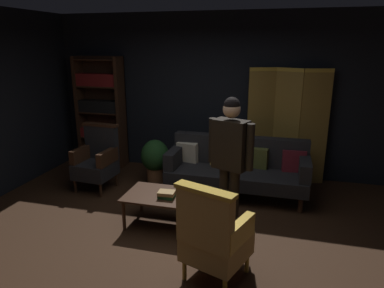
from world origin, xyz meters
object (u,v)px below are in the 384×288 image
at_px(armchair_gilt_accent, 213,236).
at_px(potted_plant, 155,159).
at_px(armchair_wing_left, 97,159).
at_px(folding_screen, 287,124).
at_px(standing_figure, 230,155).
at_px(coffee_table, 165,198).
at_px(book_green_cloth, 167,196).
at_px(bookshelf, 101,109).
at_px(book_tan_leather, 166,193).
at_px(velvet_couch, 238,166).

xyz_separation_m(armchair_gilt_accent, potted_plant, (-1.44, 2.20, -0.06)).
bearing_deg(armchair_wing_left, folding_screen, 21.46).
distance_m(armchair_gilt_accent, standing_figure, 1.06).
bearing_deg(coffee_table, potted_plant, 115.80).
relative_size(coffee_table, book_green_cloth, 5.11).
xyz_separation_m(coffee_table, book_green_cloth, (0.05, -0.08, 0.07)).
bearing_deg(armchair_gilt_accent, armchair_wing_left, 141.98).
bearing_deg(standing_figure, book_green_cloth, -174.54).
bearing_deg(standing_figure, armchair_gilt_accent, -90.08).
bearing_deg(bookshelf, folding_screen, 0.55).
relative_size(armchair_wing_left, book_tan_leather, 5.06).
xyz_separation_m(folding_screen, standing_figure, (-0.62, -2.00, 0.04)).
relative_size(folding_screen, armchair_gilt_accent, 1.83).
relative_size(bookshelf, velvet_couch, 0.97).
height_order(standing_figure, book_green_cloth, standing_figure).
distance_m(armchair_gilt_accent, book_green_cloth, 1.14).
distance_m(armchair_gilt_accent, armchair_wing_left, 2.88).
distance_m(velvet_couch, potted_plant, 1.38).
relative_size(coffee_table, book_tan_leather, 4.87).
bearing_deg(book_tan_leather, folding_screen, 56.14).
relative_size(potted_plant, book_green_cloth, 3.87).
bearing_deg(armchair_gilt_accent, velvet_couch, 91.78).
distance_m(potted_plant, book_green_cloth, 1.51).
bearing_deg(bookshelf, armchair_gilt_accent, -46.14).
bearing_deg(bookshelf, coffee_table, -45.28).
bearing_deg(coffee_table, standing_figure, -0.31).
bearing_deg(armchair_gilt_accent, book_green_cloth, 132.55).
bearing_deg(coffee_table, bookshelf, 134.72).
relative_size(velvet_couch, armchair_gilt_accent, 2.04).
height_order(velvet_couch, coffee_table, velvet_couch).
height_order(bookshelf, book_green_cloth, bookshelf).
relative_size(armchair_gilt_accent, armchair_wing_left, 1.00).
height_order(book_green_cloth, book_tan_leather, book_tan_leather).
height_order(armchair_wing_left, book_green_cloth, armchair_wing_left).
bearing_deg(armchair_wing_left, velvet_couch, 9.42).
height_order(standing_figure, potted_plant, standing_figure).
distance_m(velvet_couch, coffee_table, 1.44).
distance_m(velvet_couch, book_tan_leather, 1.48).
distance_m(coffee_table, armchair_wing_left, 1.69).
height_order(folding_screen, standing_figure, folding_screen).
distance_m(book_green_cloth, book_tan_leather, 0.04).
xyz_separation_m(bookshelf, velvet_couch, (2.70, -0.74, -0.63)).
distance_m(folding_screen, potted_plant, 2.25).
relative_size(standing_figure, book_tan_leather, 8.28).
height_order(armchair_wing_left, standing_figure, standing_figure).
bearing_deg(standing_figure, potted_plant, 138.39).
bearing_deg(potted_plant, book_green_cloth, -63.66).
distance_m(folding_screen, velvet_couch, 1.16).
bearing_deg(velvet_couch, book_tan_leather, -118.43).
bearing_deg(book_tan_leather, coffee_table, 124.47).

